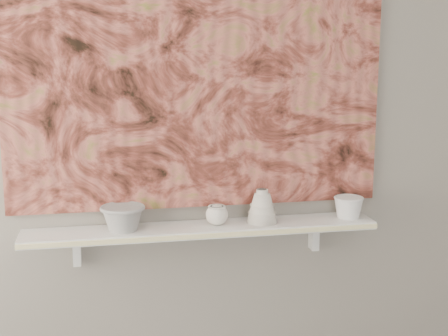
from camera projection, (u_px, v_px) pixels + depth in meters
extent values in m
plane|color=gray|center=(198.00, 117.00, 2.48)|extent=(3.60, 0.00, 3.60)
cube|color=white|center=(202.00, 229.00, 2.47)|extent=(1.40, 0.18, 0.03)
cube|color=beige|center=(206.00, 236.00, 2.38)|extent=(1.40, 0.01, 0.02)
cube|color=white|center=(77.00, 250.00, 2.45)|extent=(0.03, 0.06, 0.12)
cube|color=white|center=(314.00, 235.00, 2.64)|extent=(0.03, 0.06, 0.12)
cube|color=brown|center=(198.00, 69.00, 2.43)|extent=(1.50, 0.02, 1.10)
cube|color=black|center=(307.00, 144.00, 2.56)|extent=(0.09, 0.00, 0.08)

